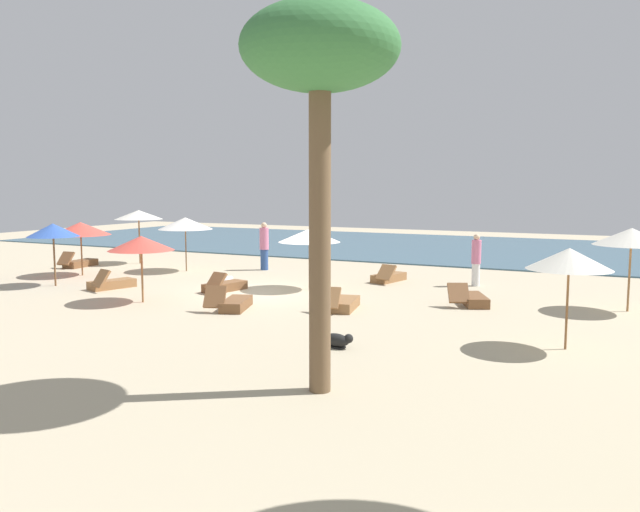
% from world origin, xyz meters
% --- Properties ---
extents(ground_plane, '(60.00, 60.00, 0.00)m').
position_xyz_m(ground_plane, '(0.00, 0.00, 0.00)').
color(ground_plane, '#BCAD8E').
extents(ocean_water, '(48.00, 16.00, 0.06)m').
position_xyz_m(ocean_water, '(0.00, 17.00, 0.03)').
color(ocean_water, '#3D6075').
rests_on(ocean_water, ground_plane).
extents(umbrella_0, '(2.15, 2.15, 2.15)m').
position_xyz_m(umbrella_0, '(-5.19, 3.24, 1.91)').
color(umbrella_0, brown).
rests_on(umbrella_0, ground_plane).
extents(umbrella_1, '(1.73, 1.73, 2.13)m').
position_xyz_m(umbrella_1, '(9.55, -2.97, 1.90)').
color(umbrella_1, brown).
rests_on(umbrella_1, ground_plane).
extents(umbrella_2, '(2.04, 2.04, 2.00)m').
position_xyz_m(umbrella_2, '(1.25, 1.47, 1.78)').
color(umbrella_2, brown).
rests_on(umbrella_2, ground_plane).
extents(umbrella_3, '(1.90, 1.90, 1.95)m').
position_xyz_m(umbrella_3, '(-2.07, -2.76, 1.74)').
color(umbrella_3, olive).
rests_on(umbrella_3, ground_plane).
extents(umbrella_4, '(1.97, 1.97, 2.27)m').
position_xyz_m(umbrella_4, '(10.70, 2.02, 2.04)').
color(umbrella_4, olive).
rests_on(umbrella_4, ground_plane).
extents(umbrella_5, '(2.05, 2.05, 2.34)m').
position_xyz_m(umbrella_5, '(-8.57, 4.32, 2.13)').
color(umbrella_5, brown).
rests_on(umbrella_5, ground_plane).
extents(umbrella_6, '(2.21, 2.21, 2.03)m').
position_xyz_m(umbrella_6, '(-7.97, 0.50, 1.78)').
color(umbrella_6, brown).
rests_on(umbrella_6, ground_plane).
extents(umbrella_8, '(1.72, 1.72, 2.13)m').
position_xyz_m(umbrella_8, '(-6.84, -1.73, 1.90)').
color(umbrella_8, brown).
rests_on(umbrella_8, ground_plane).
extents(lounger_0, '(1.10, 1.76, 0.72)m').
position_xyz_m(lounger_0, '(0.94, -2.47, 0.17)').
color(lounger_0, brown).
rests_on(lounger_0, ground_plane).
extents(lounger_1, '(1.24, 1.79, 0.68)m').
position_xyz_m(lounger_1, '(6.70, 1.08, 0.17)').
color(lounger_1, brown).
rests_on(lounger_1, ground_plane).
extents(lounger_2, '(0.75, 1.74, 0.69)m').
position_xyz_m(lounger_2, '(-10.03, 2.26, 0.17)').
color(lounger_2, brown).
rests_on(lounger_2, ground_plane).
extents(lounger_3, '(0.92, 1.78, 0.69)m').
position_xyz_m(lounger_3, '(-1.04, -0.11, 0.17)').
color(lounger_3, brown).
rests_on(lounger_3, ground_plane).
extents(lounger_4, '(1.04, 1.76, 0.72)m').
position_xyz_m(lounger_4, '(-4.70, -1.35, 0.17)').
color(lounger_4, olive).
rests_on(lounger_4, ground_plane).
extents(lounger_5, '(0.92, 1.77, 0.69)m').
position_xyz_m(lounger_5, '(3.65, -1.18, 0.17)').
color(lounger_5, olive).
rests_on(lounger_5, ground_plane).
extents(lounger_6, '(0.93, 1.79, 0.67)m').
position_xyz_m(lounger_6, '(3.04, 4.15, 0.17)').
color(lounger_6, olive).
rests_on(lounger_6, ground_plane).
extents(person_0, '(0.44, 0.44, 1.78)m').
position_xyz_m(person_0, '(6.03, 4.56, 0.91)').
color(person_0, white).
rests_on(person_0, ground_plane).
extents(person_1, '(0.48, 0.48, 1.93)m').
position_xyz_m(person_1, '(-2.56, 4.91, 0.98)').
color(person_1, '#2D4C8C').
rests_on(person_1, ground_plane).
extents(palm_1, '(2.55, 2.55, 6.28)m').
position_xyz_m(palm_1, '(6.12, -7.63, 5.37)').
color(palm_1, brown).
rests_on(palm_1, ground_plane).
extents(dog, '(0.70, 0.33, 0.32)m').
position_xyz_m(dog, '(5.23, -4.99, 0.17)').
color(dog, black).
rests_on(dog, ground_plane).
extents(surfboard, '(1.24, 1.93, 0.07)m').
position_xyz_m(surfboard, '(-2.29, 1.85, 0.04)').
color(surfboard, silver).
rests_on(surfboard, ground_plane).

